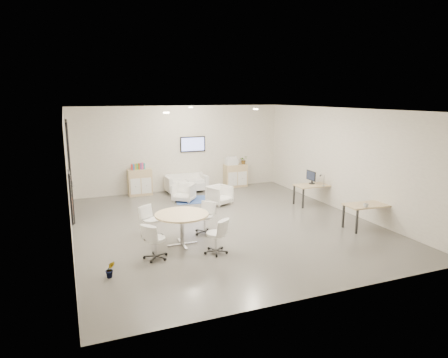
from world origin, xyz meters
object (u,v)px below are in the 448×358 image
loveseat (186,184)px  desk_front (369,207)px  sideboard_left (140,182)px  round_table (182,217)px  desk_rear (314,187)px  armchair_left (184,191)px  armchair_right (219,194)px  sideboard_right (235,175)px

loveseat → desk_front: bearing=-62.8°
sideboard_left → round_table: sideboard_left is taller
loveseat → desk_rear: (3.47, -3.29, 0.30)m
armchair_left → desk_front: size_ratio=0.52×
armchair_left → round_table: round_table is taller
armchair_left → armchair_right: armchair_right is taller
desk_front → round_table: size_ratio=1.03×
round_table → desk_front: bearing=-7.3°
sideboard_left → armchair_left: size_ratio=1.37×
sideboard_right → desk_rear: (1.38, -3.43, 0.16)m
round_table → desk_rear: bearing=21.0°
armchair_left → desk_front: (3.90, -4.59, 0.26)m
sideboard_left → round_table: 5.39m
sideboard_left → round_table: (0.07, -5.38, 0.23)m
sideboard_left → armchair_left: (1.24, -1.44, -0.13)m
round_table → sideboard_right: bearing=55.4°
armchair_left → loveseat: bearing=107.0°
armchair_left → armchair_right: (1.00, -0.82, 0.00)m
sideboard_left → desk_rear: bearing=-33.6°
desk_front → round_table: (-5.07, 0.65, 0.10)m
armchair_left → desk_rear: 4.41m
armchair_right → desk_front: size_ratio=0.52×
sideboard_left → armchair_left: bearing=-49.3°
armchair_right → desk_rear: 3.16m
armchair_right → desk_front: (2.90, -3.77, 0.26)m
sideboard_right → round_table: size_ratio=0.69×
desk_front → armchair_left: bearing=134.8°
sideboard_left → sideboard_right: (3.78, 0.00, -0.03)m
armchair_right → round_table: bearing=-148.0°
desk_rear → armchair_right: bearing=159.8°
armchair_right → desk_front: armchair_right is taller
armchair_left → armchair_right: 1.29m
armchair_right → desk_rear: bearing=-45.2°
desk_rear → desk_front: size_ratio=0.98×
desk_front → round_table: 5.11m
armchair_right → round_table: size_ratio=0.54×
armchair_right → round_table: 3.82m
sideboard_right → round_table: (-3.72, -5.38, 0.26)m
loveseat → desk_front: (3.45, -5.89, 0.30)m
sideboard_right → desk_front: sideboard_right is taller
sideboard_left → desk_front: 7.92m
loveseat → armchair_left: armchair_left is taller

